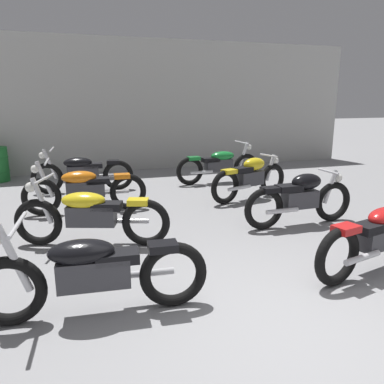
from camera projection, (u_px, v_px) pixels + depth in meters
ground_plane at (296, 330)px, 3.42m from camera, size 60.00×60.00×0.00m
back_wall at (135, 106)px, 10.72m from camera, size 13.24×0.24×3.60m
motorcycle_left_row_0 at (92, 271)px, 3.55m from camera, size 2.17×0.68×0.97m
motorcycle_left_row_1 at (91, 214)px, 5.28m from camera, size 2.09×0.91×0.97m
motorcycle_left_row_2 at (85, 188)px, 6.82m from camera, size 2.17×0.68×0.97m
motorcycle_left_row_3 at (82, 172)px, 8.35m from camera, size 2.17×0.68×0.97m
motorcycle_right_row_0 at (381, 234)px, 4.52m from camera, size 2.14×0.82×0.97m
motorcycle_right_row_1 at (301, 198)px, 6.14m from camera, size 1.97×0.48×0.88m
motorcycle_right_row_2 at (250, 177)px, 7.73m from camera, size 1.91×0.75×0.88m
motorcycle_right_row_3 at (219, 164)px, 9.26m from camera, size 2.17×0.68×0.97m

